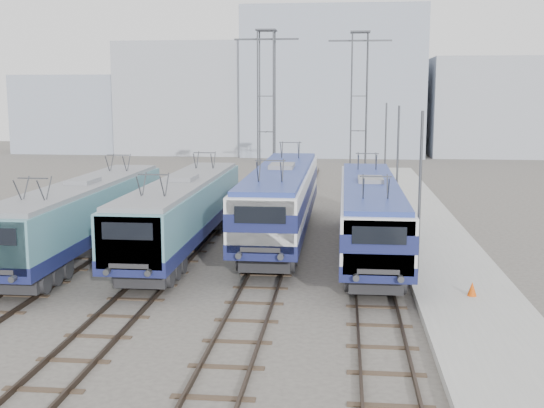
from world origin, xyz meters
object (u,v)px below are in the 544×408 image
at_px(locomotive_far_left, 83,212).
at_px(locomotive_center_right, 281,196).
at_px(locomotive_center_left, 183,209).
at_px(safety_cone, 472,289).
at_px(mast_rear, 385,149).
at_px(mast_front, 420,197).
at_px(locomotive_far_right, 370,210).
at_px(catenary_tower_west, 266,108).
at_px(mast_mid, 397,166).
at_px(catenary_tower_east, 359,108).

distance_m(locomotive_far_left, locomotive_center_right, 10.16).
relative_size(locomotive_center_left, safety_cone, 33.09).
bearing_deg(mast_rear, mast_front, -90.00).
xyz_separation_m(locomotive_far_right, catenary_tower_west, (-6.75, 16.01, 4.41)).
bearing_deg(mast_rear, mast_mid, -90.00).
distance_m(locomotive_far_left, safety_cone, 17.98).
relative_size(locomotive_center_right, locomotive_far_right, 1.07).
bearing_deg(locomotive_center_left, safety_cone, -29.01).
bearing_deg(mast_front, mast_rear, 90.00).
bearing_deg(catenary_tower_west, locomotive_far_right, -67.13).
xyz_separation_m(locomotive_far_left, locomotive_center_left, (4.50, 1.35, 0.02)).
xyz_separation_m(catenary_tower_west, catenary_tower_east, (6.50, 2.00, 0.00)).
height_order(mast_rear, safety_cone, mast_rear).
height_order(locomotive_center_right, catenary_tower_east, catenary_tower_east).
height_order(locomotive_center_left, mast_front, mast_front).
bearing_deg(locomotive_center_left, catenary_tower_west, 82.10).
distance_m(locomotive_far_left, mast_rear, 26.50).
height_order(locomotive_far_left, mast_front, mast_front).
bearing_deg(locomotive_center_right, catenary_tower_west, 99.93).
bearing_deg(mast_front, catenary_tower_west, 113.27).
height_order(catenary_tower_east, mast_mid, catenary_tower_east).
distance_m(locomotive_center_left, catenary_tower_west, 16.97).
bearing_deg(safety_cone, locomotive_center_left, 150.99).
bearing_deg(mast_mid, catenary_tower_east, 101.86).
distance_m(mast_mid, mast_rear, 12.00).
relative_size(catenary_tower_west, safety_cone, 22.88).
distance_m(locomotive_center_left, safety_cone, 14.41).
relative_size(locomotive_center_left, locomotive_center_right, 0.93).
relative_size(mast_front, mast_mid, 1.00).
distance_m(locomotive_far_right, mast_mid, 8.31).
distance_m(locomotive_center_left, locomotive_center_right, 5.62).
bearing_deg(safety_cone, locomotive_far_left, 161.81).
bearing_deg(mast_mid, safety_cone, -83.71).
bearing_deg(locomotive_center_right, safety_cone, -52.10).
bearing_deg(locomotive_far_right, safety_cone, -63.79).
distance_m(locomotive_far_left, locomotive_center_left, 4.70).
relative_size(locomotive_center_left, mast_rear, 2.48).
relative_size(locomotive_center_left, catenary_tower_west, 1.45).
height_order(locomotive_center_left, catenary_tower_west, catenary_tower_west).
relative_size(mast_mid, safety_cone, 13.34).
height_order(catenary_tower_east, safety_cone, catenary_tower_east).
distance_m(catenary_tower_west, safety_cone, 26.05).
bearing_deg(catenary_tower_east, mast_mid, -78.14).
relative_size(catenary_tower_west, mast_front, 1.71).
bearing_deg(catenary_tower_east, locomotive_far_left, -124.11).
height_order(catenary_tower_west, catenary_tower_east, same).
xyz_separation_m(catenary_tower_east, mast_front, (2.10, -22.00, -3.14)).
bearing_deg(locomotive_far_left, locomotive_center_right, 27.62).
distance_m(mast_rear, safety_cone, 27.37).
relative_size(locomotive_far_right, catenary_tower_east, 1.46).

